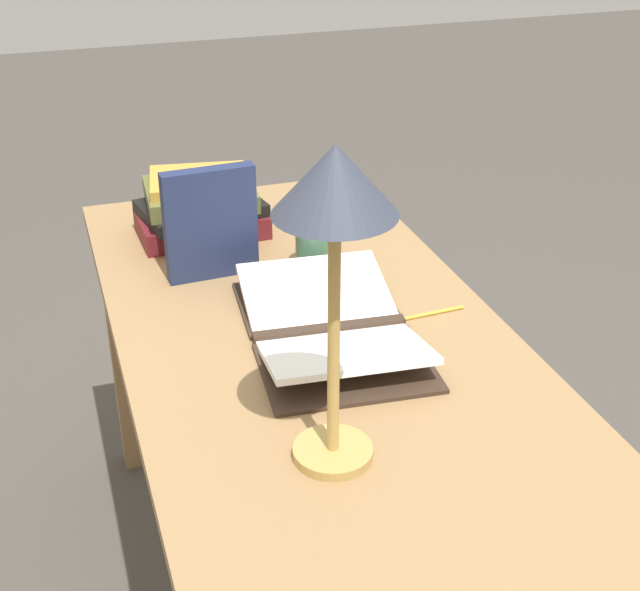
{
  "coord_description": "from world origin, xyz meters",
  "views": [
    {
      "loc": [
        -1.39,
        0.44,
        1.63
      ],
      "look_at": [
        -0.02,
        -0.01,
        0.85
      ],
      "focal_mm": 50.0,
      "sensor_mm": 36.0,
      "label": 1
    }
  ],
  "objects_px": {
    "book_stack_tall": "(201,206)",
    "reading_lamp": "(335,211)",
    "book_standing_upright": "(211,224)",
    "open_book": "(330,326)",
    "coffee_mug": "(312,248)",
    "pencil": "(423,315)"
  },
  "relations": [
    {
      "from": "book_stack_tall",
      "to": "reading_lamp",
      "type": "height_order",
      "value": "reading_lamp"
    },
    {
      "from": "open_book",
      "to": "book_stack_tall",
      "type": "distance_m",
      "value": 0.54
    },
    {
      "from": "book_standing_upright",
      "to": "open_book",
      "type": "bearing_deg",
      "value": -156.61
    },
    {
      "from": "book_standing_upright",
      "to": "pencil",
      "type": "bearing_deg",
      "value": -133.93
    },
    {
      "from": "open_book",
      "to": "book_stack_tall",
      "type": "bearing_deg",
      "value": 19.16
    },
    {
      "from": "reading_lamp",
      "to": "coffee_mug",
      "type": "xyz_separation_m",
      "value": [
        0.63,
        -0.17,
        -0.36
      ]
    },
    {
      "from": "book_stack_tall",
      "to": "reading_lamp",
      "type": "distance_m",
      "value": 0.93
    },
    {
      "from": "open_book",
      "to": "coffee_mug",
      "type": "bearing_deg",
      "value": -6.62
    },
    {
      "from": "book_standing_upright",
      "to": "coffee_mug",
      "type": "bearing_deg",
      "value": -99.17
    },
    {
      "from": "reading_lamp",
      "to": "pencil",
      "type": "height_order",
      "value": "reading_lamp"
    },
    {
      "from": "book_stack_tall",
      "to": "book_standing_upright",
      "type": "xyz_separation_m",
      "value": [
        -0.22,
        0.02,
        0.05
      ]
    },
    {
      "from": "reading_lamp",
      "to": "coffee_mug",
      "type": "relative_size",
      "value": 4.85
    },
    {
      "from": "book_stack_tall",
      "to": "coffee_mug",
      "type": "distance_m",
      "value": 0.31
    },
    {
      "from": "book_standing_upright",
      "to": "coffee_mug",
      "type": "relative_size",
      "value": 2.34
    },
    {
      "from": "open_book",
      "to": "reading_lamp",
      "type": "distance_m",
      "value": 0.53
    },
    {
      "from": "open_book",
      "to": "pencil",
      "type": "height_order",
      "value": "open_book"
    },
    {
      "from": "book_standing_upright",
      "to": "reading_lamp",
      "type": "height_order",
      "value": "reading_lamp"
    },
    {
      "from": "open_book",
      "to": "book_standing_upright",
      "type": "height_order",
      "value": "book_standing_upright"
    },
    {
      "from": "book_standing_upright",
      "to": "reading_lamp",
      "type": "relative_size",
      "value": 0.48
    },
    {
      "from": "coffee_mug",
      "to": "pencil",
      "type": "bearing_deg",
      "value": -153.87
    },
    {
      "from": "open_book",
      "to": "reading_lamp",
      "type": "bearing_deg",
      "value": 166.78
    },
    {
      "from": "coffee_mug",
      "to": "reading_lamp",
      "type": "bearing_deg",
      "value": 164.93
    }
  ]
}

